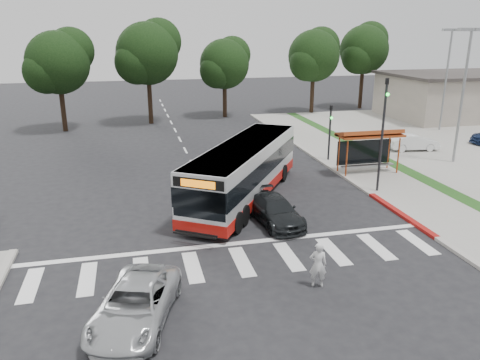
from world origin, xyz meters
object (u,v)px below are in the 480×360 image
object	(u,v)px
dark_sedan	(275,210)
silver_suv_south	(135,304)
pedestrian	(318,265)
transit_bus	(244,172)

from	to	relation	value
dark_sedan	silver_suv_south	size ratio (longest dim) A/B	0.93
pedestrian	silver_suv_south	world-z (taller)	pedestrian
transit_bus	pedestrian	bearing A→B (deg)	-54.91
transit_bus	silver_suv_south	size ratio (longest dim) A/B	2.54
dark_sedan	transit_bus	bearing A→B (deg)	93.39
silver_suv_south	pedestrian	bearing A→B (deg)	24.84
pedestrian	dark_sedan	distance (m)	6.09
silver_suv_south	dark_sedan	bearing A→B (deg)	63.45
pedestrian	silver_suv_south	size ratio (longest dim) A/B	0.37
transit_bus	silver_suv_south	world-z (taller)	transit_bus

